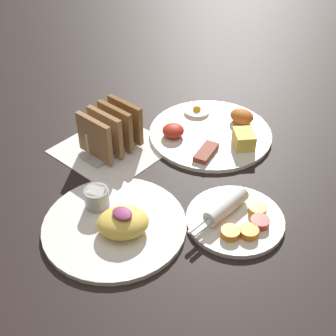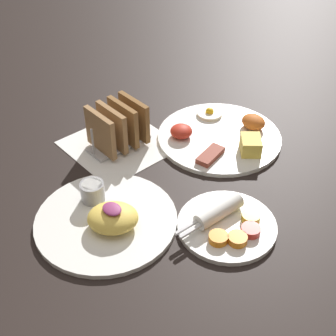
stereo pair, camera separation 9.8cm
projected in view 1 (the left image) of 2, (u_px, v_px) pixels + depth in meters
name	position (u px, v px, depth m)	size (l,w,h in m)	color
ground_plane	(162.00, 183.00, 0.99)	(3.00, 3.00, 0.00)	black
napkin_flat	(112.00, 148.00, 1.09)	(0.22, 0.22, 0.00)	white
plate_breakfast	(212.00, 132.00, 1.12)	(0.29, 0.29, 0.05)	white
plate_condiments	(235.00, 218.00, 0.90)	(0.19, 0.20, 0.04)	white
plate_foreground	(115.00, 222.00, 0.88)	(0.27, 0.27, 0.06)	white
toast_rack	(111.00, 131.00, 1.06)	(0.10, 0.15, 0.10)	#B7B7BC
teaspoon	(176.00, 230.00, 0.88)	(0.02, 0.13, 0.01)	silver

